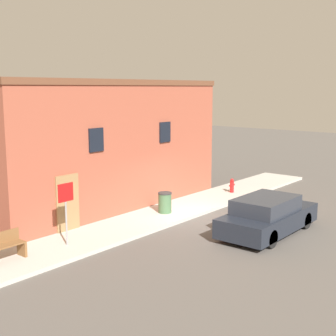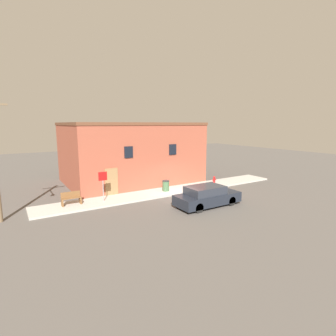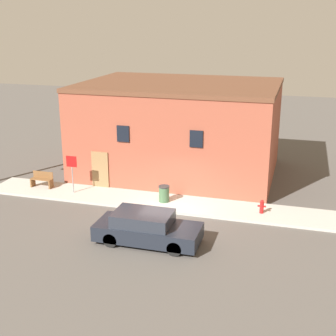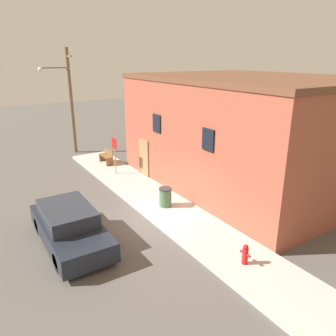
{
  "view_description": "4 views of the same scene",
  "coord_description": "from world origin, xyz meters",
  "views": [
    {
      "loc": [
        -15.12,
        -10.94,
        5.29
      ],
      "look_at": [
        -0.36,
        1.19,
        2.0
      ],
      "focal_mm": 50.0,
      "sensor_mm": 36.0,
      "label": 1
    },
    {
      "loc": [
        -11.32,
        -16.42,
        5.51
      ],
      "look_at": [
        -0.36,
        1.19,
        2.0
      ],
      "focal_mm": 28.0,
      "sensor_mm": 36.0,
      "label": 2
    },
    {
      "loc": [
        5.99,
        -20.7,
        9.32
      ],
      "look_at": [
        -0.36,
        1.19,
        2.0
      ],
      "focal_mm": 50.0,
      "sensor_mm": 36.0,
      "label": 3
    },
    {
      "loc": [
        10.81,
        -5.91,
        6.5
      ],
      "look_at": [
        -0.36,
        1.19,
        2.0
      ],
      "focal_mm": 35.0,
      "sensor_mm": 36.0,
      "label": 4
    }
  ],
  "objects": [
    {
      "name": "brick_building",
      "position": [
        -1.2,
        6.71,
        2.81
      ],
      "size": [
        11.75,
        8.78,
        5.62
      ],
      "color": "#9E4C38",
      "rests_on": "ground"
    },
    {
      "name": "fire_hydrant",
      "position": [
        4.49,
        1.06,
        0.48
      ],
      "size": [
        0.41,
        0.2,
        0.7
      ],
      "color": "red",
      "rests_on": "sidewalk"
    },
    {
      "name": "utility_pole",
      "position": [
        -11.92,
        0.52,
        3.88
      ],
      "size": [
        1.8,
        2.05,
        7.12
      ],
      "color": "brown",
      "rests_on": "ground"
    },
    {
      "name": "bench",
      "position": [
        -7.89,
        1.4,
        0.56
      ],
      "size": [
        1.25,
        0.44,
        0.87
      ],
      "color": "brown",
      "rests_on": "sidewalk"
    },
    {
      "name": "parked_car",
      "position": [
        -0.03,
        -3.26,
        0.67
      ],
      "size": [
        4.56,
        1.88,
        1.39
      ],
      "color": "black",
      "rests_on": "ground"
    },
    {
      "name": "stop_sign",
      "position": [
        -5.77,
        1.07,
        1.58
      ],
      "size": [
        0.61,
        0.06,
        2.09
      ],
      "color": "gray",
      "rests_on": "sidewalk"
    },
    {
      "name": "ground_plane",
      "position": [
        0.0,
        0.0,
        0.0
      ],
      "size": [
        80.0,
        80.0,
        0.0
      ],
      "primitive_type": "plane",
      "color": "#56514C"
    },
    {
      "name": "sidewalk",
      "position": [
        0.0,
        1.19,
        0.07
      ],
      "size": [
        21.09,
        2.38,
        0.14
      ],
      "color": "#BCB7AD",
      "rests_on": "ground"
    },
    {
      "name": "trash_bin",
      "position": [
        -0.57,
        1.19,
        0.57
      ],
      "size": [
        0.58,
        0.58,
        0.86
      ],
      "color": "#426642",
      "rests_on": "sidewalk"
    }
  ]
}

